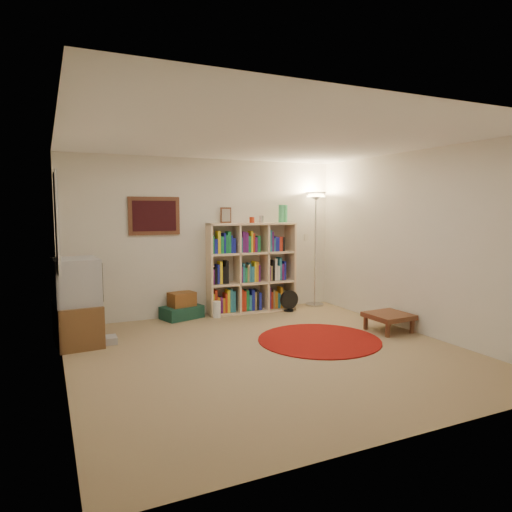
# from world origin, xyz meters

# --- Properties ---
(room) EXTENTS (4.54, 4.54, 2.54)m
(room) POSITION_xyz_m (-0.05, 0.05, 1.26)
(room) COLOR #987E59
(room) RESTS_ON ground
(bookshelf) EXTENTS (1.50, 0.50, 1.77)m
(bookshelf) POSITION_xyz_m (0.68, 2.11, 0.72)
(bookshelf) COLOR #FFD9AA
(bookshelf) RESTS_ON ground
(floor_lamp) EXTENTS (0.49, 0.49, 1.99)m
(floor_lamp) POSITION_xyz_m (1.92, 2.05, 1.65)
(floor_lamp) COLOR silver
(floor_lamp) RESTS_ON ground
(floor_fan) EXTENTS (0.31, 0.17, 0.36)m
(floor_fan) POSITION_xyz_m (1.28, 1.82, 0.18)
(floor_fan) COLOR black
(floor_fan) RESTS_ON ground
(tv_stand) EXTENTS (0.58, 0.79, 1.10)m
(tv_stand) POSITION_xyz_m (-2.04, 1.33, 0.53)
(tv_stand) COLOR brown
(tv_stand) RESTS_ON ground
(dvd_box) EXTENTS (0.27, 0.23, 0.09)m
(dvd_box) POSITION_xyz_m (-1.73, 1.20, 0.05)
(dvd_box) COLOR #B4B4B9
(dvd_box) RESTS_ON ground
(suitcase) EXTENTS (0.69, 0.55, 0.19)m
(suitcase) POSITION_xyz_m (-0.48, 2.11, 0.10)
(suitcase) COLOR #153C2E
(suitcase) RESTS_ON ground
(wicker_basket) EXTENTS (0.44, 0.36, 0.22)m
(wicker_basket) POSITION_xyz_m (-0.48, 2.11, 0.30)
(wicker_basket) COLOR brown
(wicker_basket) RESTS_ON suitcase
(paper_towel) EXTENTS (0.16, 0.16, 0.26)m
(paper_towel) POSITION_xyz_m (0.03, 1.93, 0.13)
(paper_towel) COLOR white
(paper_towel) RESTS_ON ground
(red_rug) EXTENTS (1.60, 1.60, 0.01)m
(red_rug) POSITION_xyz_m (0.82, 0.19, 0.01)
(red_rug) COLOR maroon
(red_rug) RESTS_ON ground
(side_table) EXTENTS (0.57, 0.57, 0.25)m
(side_table) POSITION_xyz_m (1.94, 0.15, 0.21)
(side_table) COLOR #522C1C
(side_table) RESTS_ON ground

